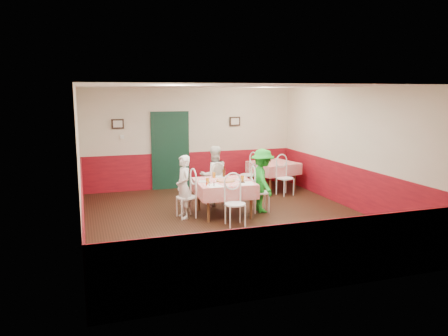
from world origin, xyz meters
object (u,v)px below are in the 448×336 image
object	(u,v)px
glass_a	(208,181)
glass_b	(242,179)
diner_left	(184,187)
main_table	(224,198)
chair_second_a	(248,175)
chair_second_b	(285,178)
second_table	(273,176)
wallet	(242,182)
chair_left	(186,197)
diner_right	(262,181)
chair_near	(235,204)
diner_far	(214,176)
glass_c	(214,175)
beer_bottle	(224,172)
pizza	(226,181)
chair_right	(260,192)
chair_far	(215,187)

from	to	relation	value
glass_a	glass_b	world-z (taller)	glass_b
glass_a	diner_left	distance (m)	0.55
main_table	diner_left	world-z (taller)	diner_left
chair_second_a	chair_second_b	xyz separation A→B (m)	(0.75, -0.75, 0.00)
second_table	wallet	distance (m)	2.95
glass_a	diner_left	world-z (taller)	diner_left
chair_left	diner_right	distance (m)	1.77
second_table	diner_left	xyz separation A→B (m)	(-3.01, -1.96, 0.31)
chair_near	diner_far	distance (m)	1.77
main_table	glass_c	distance (m)	0.62
diner_right	beer_bottle	bearing A→B (deg)	64.34
chair_left	glass_b	bearing A→B (deg)	71.28
diner_far	glass_c	bearing A→B (deg)	70.74
chair_near	pizza	xyz separation A→B (m)	(0.06, 0.81, 0.32)
pizza	glass_b	xyz separation A→B (m)	(0.32, -0.18, 0.06)
main_table	chair_right	bearing A→B (deg)	-2.72
diner_left	glass_b	bearing A→B (deg)	73.05
chair_far	beer_bottle	xyz separation A→B (m)	(0.09, -0.44, 0.43)
diner_far	pizza	bearing A→B (deg)	86.31
chair_right	wallet	xyz separation A→B (m)	(-0.54, -0.26, 0.32)
pizza	chair_near	bearing A→B (deg)	-94.48
chair_second_a	glass_a	size ratio (longest dim) A/B	6.71
main_table	chair_left	distance (m)	0.85
chair_second_b	beer_bottle	bearing A→B (deg)	-169.77
main_table	chair_left	xyz separation A→B (m)	(-0.85, 0.04, 0.08)
main_table	chair_near	bearing A→B (deg)	-92.72
glass_b	chair_second_a	bearing A→B (deg)	65.45
glass_c	diner_left	distance (m)	0.88
chair_left	chair_right	size ratio (longest dim) A/B	1.00
glass_c	diner_right	world-z (taller)	diner_right
glass_c	diner_right	xyz separation A→B (m)	(1.00, -0.45, -0.10)
glass_c	diner_left	world-z (taller)	diner_left
second_table	beer_bottle	xyz separation A→B (m)	(-1.98, -1.59, 0.50)
chair_second_a	diner_right	xyz separation A→B (m)	(-0.46, -2.05, 0.27)
chair_far	chair_second_b	size ratio (longest dim) A/B	1.00
diner_right	chair_right	bearing A→B (deg)	92.15
chair_far	glass_b	bearing A→B (deg)	98.56
chair_second_b	beer_bottle	size ratio (longest dim) A/B	3.91
main_table	wallet	distance (m)	0.58
chair_second_a	chair_second_b	distance (m)	1.06
chair_far	beer_bottle	bearing A→B (deg)	94.50
diner_right	chair_near	bearing A→B (deg)	135.51
chair_far	chair_second_b	bearing A→B (deg)	-176.41
pizza	glass_c	bearing A→B (deg)	106.22
chair_second_b	glass_a	size ratio (longest dim) A/B	6.71
chair_right	chair_second_b	bearing A→B (deg)	-37.74
chair_left	chair_second_b	distance (m)	3.20
diner_right	chair_second_a	bearing A→B (deg)	-7.80
main_table	chair_near	size ratio (longest dim) A/B	1.36
second_table	diner_left	size ratio (longest dim) A/B	0.82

